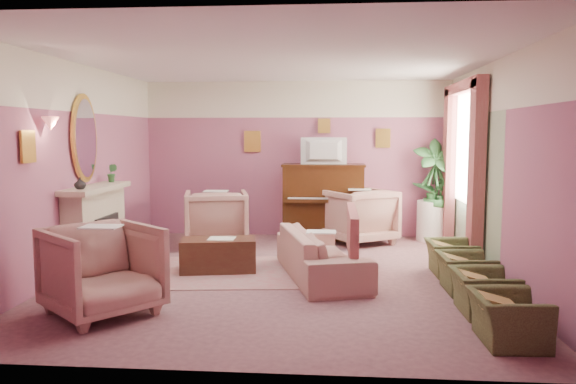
# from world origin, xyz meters

# --- Properties ---
(floor) EXTENTS (5.50, 6.00, 0.01)m
(floor) POSITION_xyz_m (0.00, 0.00, 0.00)
(floor) COLOR #7A5259
(floor) RESTS_ON ground
(ceiling) EXTENTS (5.50, 6.00, 0.01)m
(ceiling) POSITION_xyz_m (0.00, 0.00, 2.80)
(ceiling) COLOR white
(ceiling) RESTS_ON wall_back
(wall_back) EXTENTS (5.50, 0.02, 2.80)m
(wall_back) POSITION_xyz_m (0.00, 3.00, 1.40)
(wall_back) COLOR #834E71
(wall_back) RESTS_ON floor
(wall_front) EXTENTS (5.50, 0.02, 2.80)m
(wall_front) POSITION_xyz_m (0.00, -3.00, 1.40)
(wall_front) COLOR #834E71
(wall_front) RESTS_ON floor
(wall_left) EXTENTS (0.02, 6.00, 2.80)m
(wall_left) POSITION_xyz_m (-2.75, 0.00, 1.40)
(wall_left) COLOR #834E71
(wall_left) RESTS_ON floor
(wall_right) EXTENTS (0.02, 6.00, 2.80)m
(wall_right) POSITION_xyz_m (2.75, 0.00, 1.40)
(wall_right) COLOR #834E71
(wall_right) RESTS_ON floor
(picture_rail_band) EXTENTS (5.50, 0.01, 0.65)m
(picture_rail_band) POSITION_xyz_m (0.00, 2.99, 2.47)
(picture_rail_band) COLOR #ECE8CD
(picture_rail_band) RESTS_ON wall_back
(stripe_panel) EXTENTS (0.01, 3.00, 2.15)m
(stripe_panel) POSITION_xyz_m (2.73, 1.30, 1.07)
(stripe_panel) COLOR #97AE89
(stripe_panel) RESTS_ON wall_right
(fireplace_surround) EXTENTS (0.30, 1.40, 1.10)m
(fireplace_surround) POSITION_xyz_m (-2.59, 0.20, 0.55)
(fireplace_surround) COLOR #BDB394
(fireplace_surround) RESTS_ON floor
(fireplace_inset) EXTENTS (0.18, 0.72, 0.68)m
(fireplace_inset) POSITION_xyz_m (-2.49, 0.20, 0.40)
(fireplace_inset) COLOR #252525
(fireplace_inset) RESTS_ON floor
(fire_ember) EXTENTS (0.06, 0.54, 0.10)m
(fire_ember) POSITION_xyz_m (-2.45, 0.20, 0.22)
(fire_ember) COLOR #FF4613
(fire_ember) RESTS_ON floor
(mantel_shelf) EXTENTS (0.40, 1.55, 0.07)m
(mantel_shelf) POSITION_xyz_m (-2.56, 0.20, 1.12)
(mantel_shelf) COLOR #BDB394
(mantel_shelf) RESTS_ON fireplace_surround
(hearth) EXTENTS (0.55, 1.50, 0.02)m
(hearth) POSITION_xyz_m (-2.39, 0.20, 0.01)
(hearth) COLOR #BDB394
(hearth) RESTS_ON floor
(mirror_frame) EXTENTS (0.04, 0.72, 1.20)m
(mirror_frame) POSITION_xyz_m (-2.70, 0.20, 1.80)
(mirror_frame) COLOR gold
(mirror_frame) RESTS_ON wall_left
(mirror_glass) EXTENTS (0.01, 0.60, 1.06)m
(mirror_glass) POSITION_xyz_m (-2.67, 0.20, 1.80)
(mirror_glass) COLOR white
(mirror_glass) RESTS_ON wall_left
(sconce_shade) EXTENTS (0.20, 0.20, 0.16)m
(sconce_shade) POSITION_xyz_m (-2.62, -0.85, 1.98)
(sconce_shade) COLOR #EE796D
(sconce_shade) RESTS_ON wall_left
(piano) EXTENTS (1.40, 0.60, 1.30)m
(piano) POSITION_xyz_m (0.50, 2.68, 0.65)
(piano) COLOR #361B0B
(piano) RESTS_ON floor
(piano_keyshelf) EXTENTS (1.30, 0.12, 0.06)m
(piano_keyshelf) POSITION_xyz_m (0.50, 2.33, 0.72)
(piano_keyshelf) COLOR #361B0B
(piano_keyshelf) RESTS_ON piano
(piano_keys) EXTENTS (1.20, 0.08, 0.02)m
(piano_keys) POSITION_xyz_m (0.50, 2.33, 0.76)
(piano_keys) COLOR silver
(piano_keys) RESTS_ON piano
(piano_top) EXTENTS (1.45, 0.65, 0.04)m
(piano_top) POSITION_xyz_m (0.50, 2.68, 1.31)
(piano_top) COLOR #361B0B
(piano_top) RESTS_ON piano
(television) EXTENTS (0.80, 0.12, 0.48)m
(television) POSITION_xyz_m (0.50, 2.63, 1.60)
(television) COLOR #252525
(television) RESTS_ON piano
(print_back_left) EXTENTS (0.30, 0.03, 0.38)m
(print_back_left) POSITION_xyz_m (-0.80, 2.96, 1.72)
(print_back_left) COLOR gold
(print_back_left) RESTS_ON wall_back
(print_back_right) EXTENTS (0.26, 0.03, 0.34)m
(print_back_right) POSITION_xyz_m (1.55, 2.96, 1.78)
(print_back_right) COLOR gold
(print_back_right) RESTS_ON wall_back
(print_back_mid) EXTENTS (0.22, 0.03, 0.26)m
(print_back_mid) POSITION_xyz_m (0.50, 2.96, 2.00)
(print_back_mid) COLOR gold
(print_back_mid) RESTS_ON wall_back
(print_left_wall) EXTENTS (0.03, 0.28, 0.36)m
(print_left_wall) POSITION_xyz_m (-2.71, -1.20, 1.72)
(print_left_wall) COLOR gold
(print_left_wall) RESTS_ON wall_left
(window_blind) EXTENTS (0.03, 1.40, 1.80)m
(window_blind) POSITION_xyz_m (2.70, 1.55, 1.70)
(window_blind) COLOR beige
(window_blind) RESTS_ON wall_right
(curtain_left) EXTENTS (0.16, 0.34, 2.60)m
(curtain_left) POSITION_xyz_m (2.62, 0.63, 1.30)
(curtain_left) COLOR #9A4E4E
(curtain_left) RESTS_ON floor
(curtain_right) EXTENTS (0.16, 0.34, 2.60)m
(curtain_right) POSITION_xyz_m (2.62, 2.47, 1.30)
(curtain_right) COLOR #9A4E4E
(curtain_right) RESTS_ON floor
(pelmet) EXTENTS (0.16, 2.20, 0.16)m
(pelmet) POSITION_xyz_m (2.62, 1.55, 2.56)
(pelmet) COLOR #9A4E4E
(pelmet) RESTS_ON wall_right
(mantel_plant) EXTENTS (0.16, 0.16, 0.28)m
(mantel_plant) POSITION_xyz_m (-2.55, 0.75, 1.29)
(mantel_plant) COLOR #2A612E
(mantel_plant) RESTS_ON mantel_shelf
(mantel_vase) EXTENTS (0.16, 0.16, 0.16)m
(mantel_vase) POSITION_xyz_m (-2.55, -0.30, 1.23)
(mantel_vase) COLOR #ECE8CD
(mantel_vase) RESTS_ON mantel_shelf
(area_rug) EXTENTS (2.67, 2.04, 0.01)m
(area_rug) POSITION_xyz_m (-0.75, 0.15, 0.01)
(area_rug) COLOR #9C6B6B
(area_rug) RESTS_ON floor
(coffee_table) EXTENTS (1.07, 0.67, 0.45)m
(coffee_table) POSITION_xyz_m (-0.87, 0.17, 0.23)
(coffee_table) COLOR #3F2316
(coffee_table) RESTS_ON floor
(table_paper) EXTENTS (0.35, 0.28, 0.01)m
(table_paper) POSITION_xyz_m (-0.82, 0.17, 0.46)
(table_paper) COLOR silver
(table_paper) RESTS_ON coffee_table
(sofa) EXTENTS (0.70, 2.09, 0.85)m
(sofa) POSITION_xyz_m (0.52, -0.02, 0.42)
(sofa) COLOR tan
(sofa) RESTS_ON floor
(sofa_throw) EXTENTS (0.11, 1.58, 0.58)m
(sofa_throw) POSITION_xyz_m (0.92, -0.02, 0.60)
(sofa_throw) COLOR #9A4E4E
(sofa_throw) RESTS_ON sofa
(floral_armchair_left) EXTENTS (0.99, 0.99, 1.04)m
(floral_armchair_left) POSITION_xyz_m (-1.25, 1.85, 0.52)
(floral_armchair_left) COLOR tan
(floral_armchair_left) RESTS_ON floor
(floral_armchair_right) EXTENTS (0.99, 0.99, 1.04)m
(floral_armchair_right) POSITION_xyz_m (1.12, 2.32, 0.52)
(floral_armchair_right) COLOR tan
(floral_armchair_right) RESTS_ON floor
(floral_armchair_front) EXTENTS (0.99, 0.99, 1.04)m
(floral_armchair_front) POSITION_xyz_m (-1.68, -1.72, 0.52)
(floral_armchair_front) COLOR tan
(floral_armchair_front) RESTS_ON floor
(olive_chair_a) EXTENTS (0.49, 0.69, 0.60)m
(olive_chair_a) POSITION_xyz_m (2.23, -2.19, 0.30)
(olive_chair_a) COLOR #49522B
(olive_chair_a) RESTS_ON floor
(olive_chair_b) EXTENTS (0.49, 0.69, 0.60)m
(olive_chair_b) POSITION_xyz_m (2.23, -1.37, 0.30)
(olive_chair_b) COLOR #49522B
(olive_chair_b) RESTS_ON floor
(olive_chair_c) EXTENTS (0.49, 0.69, 0.60)m
(olive_chair_c) POSITION_xyz_m (2.23, -0.55, 0.30)
(olive_chair_c) COLOR #49522B
(olive_chair_c) RESTS_ON floor
(olive_chair_d) EXTENTS (0.49, 0.69, 0.60)m
(olive_chair_d) POSITION_xyz_m (2.23, 0.27, 0.30)
(olive_chair_d) COLOR #49522B
(olive_chair_d) RESTS_ON floor
(side_table) EXTENTS (0.52, 0.52, 0.70)m
(side_table) POSITION_xyz_m (2.39, 2.64, 0.35)
(side_table) COLOR white
(side_table) RESTS_ON floor
(side_plant_big) EXTENTS (0.30, 0.30, 0.34)m
(side_plant_big) POSITION_xyz_m (2.39, 2.64, 0.87)
(side_plant_big) COLOR #2A612E
(side_plant_big) RESTS_ON side_table
(side_plant_small) EXTENTS (0.16, 0.16, 0.28)m
(side_plant_small) POSITION_xyz_m (2.51, 2.54, 0.84)
(side_plant_small) COLOR #2A612E
(side_plant_small) RESTS_ON side_table
(palm_pot) EXTENTS (0.34, 0.34, 0.34)m
(palm_pot) POSITION_xyz_m (2.42, 2.58, 0.17)
(palm_pot) COLOR #9D644B
(palm_pot) RESTS_ON floor
(palm_plant) EXTENTS (0.76, 0.76, 1.44)m
(palm_plant) POSITION_xyz_m (2.42, 2.58, 1.06)
(palm_plant) COLOR #2A612E
(palm_plant) RESTS_ON palm_pot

